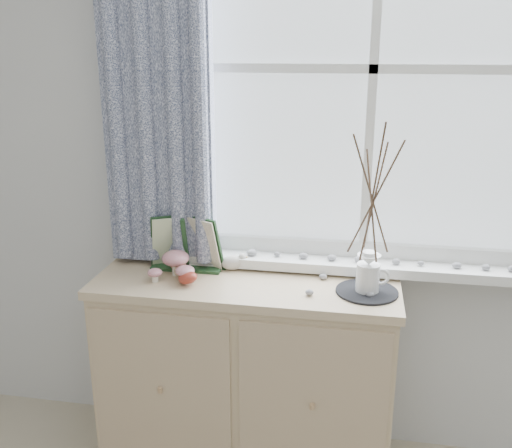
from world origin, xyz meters
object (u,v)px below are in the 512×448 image
sideboard (246,374)px  botanical_book (184,244)px  toadstool_cluster (175,263)px  twig_pitcher (373,195)px

sideboard → botanical_book: (-0.26, 0.05, 0.54)m
toadstool_cluster → sideboard: bearing=3.7°
botanical_book → toadstool_cluster: bearing=-104.0°
toadstool_cluster → botanical_book: bearing=76.7°
botanical_book → toadstool_cluster: size_ratio=1.80×
botanical_book → twig_pitcher: (0.73, -0.09, 0.26)m
botanical_book → twig_pitcher: 0.78m
sideboard → twig_pitcher: (0.47, -0.03, 0.80)m
sideboard → botanical_book: 0.60m
sideboard → twig_pitcher: bearing=-3.9°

